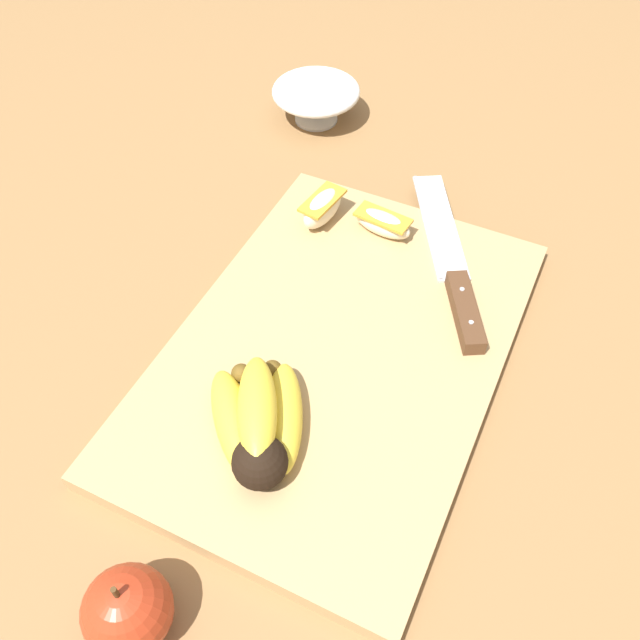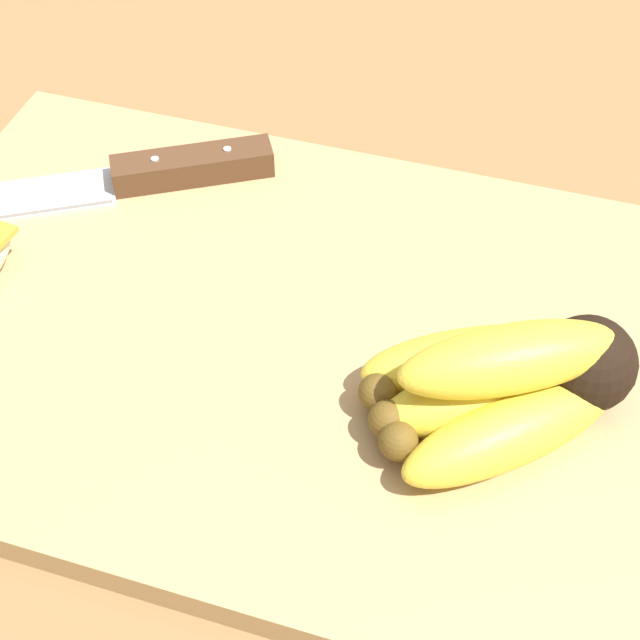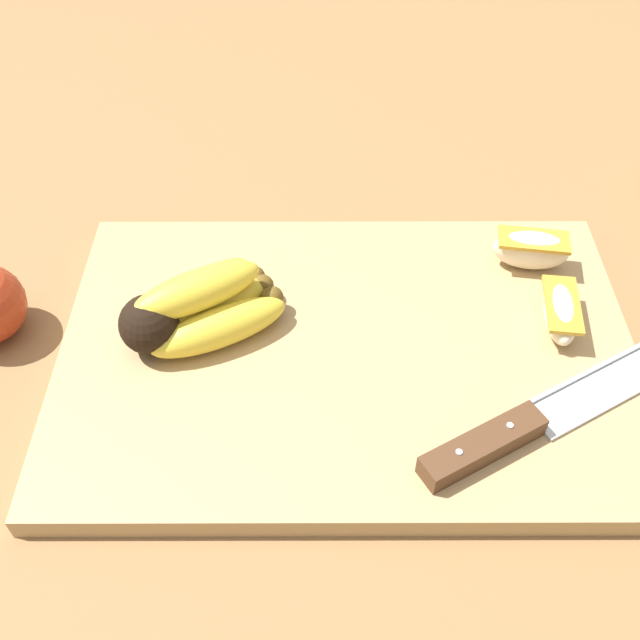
# 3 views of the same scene
# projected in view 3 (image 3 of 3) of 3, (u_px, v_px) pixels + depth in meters

# --- Properties ---
(ground_plane) EXTENTS (6.00, 6.00, 0.00)m
(ground_plane) POSITION_uv_depth(u_px,v_px,m) (327.00, 361.00, 0.61)
(ground_plane) COLOR olive
(cutting_board) EXTENTS (0.47, 0.31, 0.02)m
(cutting_board) POSITION_uv_depth(u_px,v_px,m) (347.00, 349.00, 0.61)
(cutting_board) COLOR tan
(cutting_board) RESTS_ON ground_plane
(banana_bunch) EXTENTS (0.14, 0.13, 0.06)m
(banana_bunch) POSITION_uv_depth(u_px,v_px,m) (197.00, 309.00, 0.59)
(banana_bunch) COLOR black
(banana_bunch) RESTS_ON cutting_board
(chefs_knife) EXTENTS (0.26, 0.16, 0.02)m
(chefs_knife) POSITION_uv_depth(u_px,v_px,m) (534.00, 420.00, 0.54)
(chefs_knife) COLOR silver
(chefs_knife) RESTS_ON cutting_board
(apple_wedge_near) EXTENTS (0.07, 0.04, 0.04)m
(apple_wedge_near) POSITION_uv_depth(u_px,v_px,m) (531.00, 249.00, 0.65)
(apple_wedge_near) COLOR #F4E5C1
(apple_wedge_near) RESTS_ON cutting_board
(apple_wedge_middle) EXTENTS (0.03, 0.07, 0.03)m
(apple_wedge_middle) POSITION_uv_depth(u_px,v_px,m) (560.00, 311.00, 0.60)
(apple_wedge_middle) COLOR #F4E5C1
(apple_wedge_middle) RESTS_ON cutting_board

